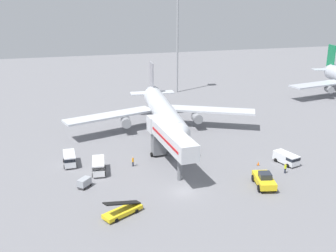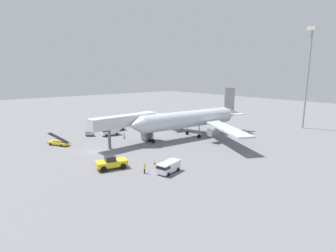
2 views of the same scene
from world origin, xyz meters
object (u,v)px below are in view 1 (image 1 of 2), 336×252
Objects in this scene: service_van_near_center at (99,166)px; ground_crew_worker_foreground at (285,168)px; belt_loader_truck at (123,210)px; ground_crew_worker_midground at (133,161)px; apron_light_mast at (178,23)px; jet_bridge at (169,137)px; service_van_mid_right at (70,159)px; airplane_at_gate at (162,111)px; safety_cone_alpha at (258,163)px; service_van_rear_right at (287,158)px; baggage_cart_rear_left at (84,183)px; pushback_tug at (264,180)px; safety_cone_bravo at (191,151)px.

service_van_near_center reaches higher than ground_crew_worker_foreground.
ground_crew_worker_midground is at bearing 73.82° from belt_loader_truck.
service_van_near_center is at bearing -119.84° from apron_light_mast.
jet_bridge is at bearing 52.34° from belt_loader_truck.
belt_loader_truck is at bearing -72.46° from service_van_mid_right.
airplane_at_gate is 23.58m from service_van_near_center.
service_van_rear_right is at bearing -8.94° from safety_cone_alpha.
baggage_cart_rear_left is (-35.41, 0.67, -0.29)m from service_van_rear_right.
pushback_tug is at bearing -73.67° from airplane_at_gate.
airplane_at_gate is at bearing 78.06° from jet_bridge.
pushback_tug is at bearing -41.99° from jet_bridge.
service_van_rear_right is (37.19, -10.08, -0.13)m from service_van_mid_right.
service_van_near_center is at bearing 170.65° from service_van_rear_right.
jet_bridge is 18.07m from service_van_mid_right.
pushback_tug is 1.28× the size of service_van_mid_right.
baggage_cart_rear_left is at bearing 164.66° from pushback_tug.
ground_crew_worker_midground reaches higher than safety_cone_alpha.
service_van_near_center is 0.17× the size of apron_light_mast.
jet_bridge is 2.98× the size of pushback_tug.
ground_crew_worker_midground is at bearing 10.48° from service_van_near_center.
belt_loader_truck reaches higher than ground_crew_worker_foreground.
baggage_cart_rear_left is at bearing 172.94° from ground_crew_worker_foreground.
service_van_mid_right is 6.61× the size of safety_cone_alpha.
apron_light_mast is (18.30, 53.86, 15.27)m from jet_bridge.
airplane_at_gate is at bearing 99.88° from safety_cone_bravo.
apron_light_mast reaches higher than ground_crew_worker_foreground.
safety_cone_bravo is at bearing 42.50° from jet_bridge.
safety_cone_bravo is (20.79, 9.21, -0.48)m from baggage_cart_rear_left.
belt_loader_truck is at bearing -163.52° from service_van_rear_right.
service_van_rear_right is 7.13× the size of safety_cone_alpha.
jet_bridge is 21.58m from service_van_rear_right.
safety_cone_alpha is (3.12, 7.59, -0.79)m from pushback_tug.
ground_crew_worker_midground is (-26.55, 6.50, -0.18)m from service_van_rear_right.
ground_crew_worker_foreground is at bearing -60.87° from airplane_at_gate.
apron_light_mast is (30.31, 52.85, 19.65)m from service_van_near_center.
jet_bridge is 7.86m from ground_crew_worker_midground.
pushback_tug is 3.29× the size of ground_crew_worker_foreground.
airplane_at_gate reaches higher than jet_bridge.
ground_crew_worker_foreground is 18.07m from safety_cone_bravo.
baggage_cart_rear_left is at bearing -120.43° from service_van_near_center.
belt_loader_truck is (-10.47, -13.56, -4.92)m from jet_bridge.
service_van_near_center is (-15.84, -17.07, -3.73)m from airplane_at_gate.
service_van_mid_right is 37.32m from ground_crew_worker_foreground.
pushback_tug is 2.45× the size of baggage_cart_rear_left.
jet_bridge is 17.82m from belt_loader_truck.
belt_loader_truck is 1.27× the size of service_van_mid_right.
pushback_tug is 17.85m from safety_cone_bravo.
apron_light_mast is at bearing 87.21° from safety_cone_alpha.
jet_bridge reaches higher than service_van_mid_right.
safety_cone_alpha is at bearing -12.91° from jet_bridge.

